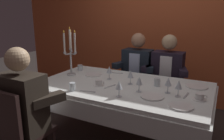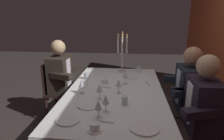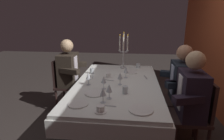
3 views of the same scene
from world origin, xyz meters
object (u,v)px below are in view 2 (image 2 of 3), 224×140
(coffee_cup_0, at_px, (105,81))
(seated_diner_2, at_px, (203,106))
(dining_table, at_px, (115,100))
(dinner_plate_2, at_px, (144,127))
(water_tumbler_1, at_px, (86,76))
(candelabra, at_px, (122,54))
(wine_glass_2, at_px, (99,88))
(dinner_plate_0, at_px, (130,77))
(wine_glass_5, at_px, (125,75))
(water_tumbler_0, at_px, (125,101))
(seated_diner_1, at_px, (190,88))
(dinner_plate_1, at_px, (68,120))
(wine_glass_0, at_px, (98,105))
(coffee_cup_1, at_px, (95,127))
(dinner_plate_3, at_px, (89,105))
(wine_glass_3, at_px, (119,83))
(wine_glass_1, at_px, (82,84))
(wine_glass_4, at_px, (106,100))
(seated_diner_0, at_px, (60,74))
(water_tumbler_2, at_px, (139,69))

(coffee_cup_0, xyz_separation_m, seated_diner_2, (0.52, 1.03, -0.03))
(dining_table, distance_m, seated_diner_2, 0.94)
(dinner_plate_2, bearing_deg, water_tumbler_1, -147.73)
(candelabra, distance_m, wine_glass_2, 1.03)
(dinner_plate_0, relative_size, wine_glass_5, 1.29)
(water_tumbler_0, relative_size, seated_diner_1, 0.07)
(dinner_plate_1, height_order, water_tumbler_0, water_tumbler_0)
(wine_glass_0, height_order, coffee_cup_1, wine_glass_0)
(coffee_cup_0, bearing_deg, coffee_cup_1, 3.47)
(candelabra, bearing_deg, dinner_plate_3, -12.86)
(dinner_plate_2, bearing_deg, water_tumbler_0, -157.18)
(dinner_plate_1, height_order, coffee_cup_1, coffee_cup_1)
(dinner_plate_1, distance_m, dinner_plate_2, 0.62)
(wine_glass_3, bearing_deg, candelabra, -179.88)
(wine_glass_1, bearing_deg, wine_glass_4, 39.17)
(wine_glass_1, height_order, wine_glass_5, same)
(wine_glass_5, height_order, water_tumbler_1, wine_glass_5)
(dinner_plate_2, xyz_separation_m, water_tumbler_1, (-1.13, -0.71, 0.04))
(water_tumbler_1, bearing_deg, coffee_cup_0, 60.84)
(wine_glass_1, xyz_separation_m, wine_glass_3, (-0.05, 0.40, 0.00))
(wine_glass_0, xyz_separation_m, water_tumbler_1, (-1.00, -0.33, -0.07))
(wine_glass_1, bearing_deg, wine_glass_5, 127.19)
(wine_glass_1, distance_m, seated_diner_0, 0.90)
(dinner_plate_1, relative_size, seated_diner_0, 0.17)
(dinner_plate_2, relative_size, wine_glass_3, 1.44)
(wine_glass_1, bearing_deg, dinner_plate_2, 45.98)
(wine_glass_5, bearing_deg, coffee_cup_1, -10.46)
(candelabra, relative_size, wine_glass_2, 3.76)
(wine_glass_2, relative_size, water_tumbler_1, 1.91)
(candelabra, distance_m, dinner_plate_1, 1.52)
(dining_table, xyz_separation_m, water_tumbler_1, (-0.37, -0.42, 0.16))
(water_tumbler_1, height_order, coffee_cup_0, water_tumbler_1)
(wine_glass_1, height_order, seated_diner_0, seated_diner_0)
(wine_glass_1, bearing_deg, wine_glass_0, 28.24)
(wine_glass_1, bearing_deg, water_tumbler_0, 64.18)
(coffee_cup_0, distance_m, seated_diner_1, 1.04)
(dinner_plate_2, distance_m, dinner_plate_3, 0.61)
(wine_glass_4, bearing_deg, water_tumbler_2, 165.37)
(wine_glass_5, distance_m, coffee_cup_1, 1.07)
(wine_glass_2, height_order, seated_diner_2, seated_diner_2)
(water_tumbler_1, xyz_separation_m, seated_diner_1, (0.22, 1.31, -0.05))
(water_tumbler_2, distance_m, seated_diner_0, 1.20)
(wine_glass_2, xyz_separation_m, seated_diner_1, (-0.41, 1.03, -0.12))
(dinner_plate_2, relative_size, coffee_cup_1, 1.79)
(wine_glass_3, relative_size, water_tumbler_1, 1.91)
(wine_glass_3, relative_size, coffee_cup_0, 1.24)
(dinner_plate_3, height_order, seated_diner_2, seated_diner_2)
(water_tumbler_1, bearing_deg, water_tumbler_0, 36.63)
(seated_diner_0, bearing_deg, dinner_plate_0, 84.40)
(seated_diner_2, bearing_deg, water_tumbler_2, -151.74)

